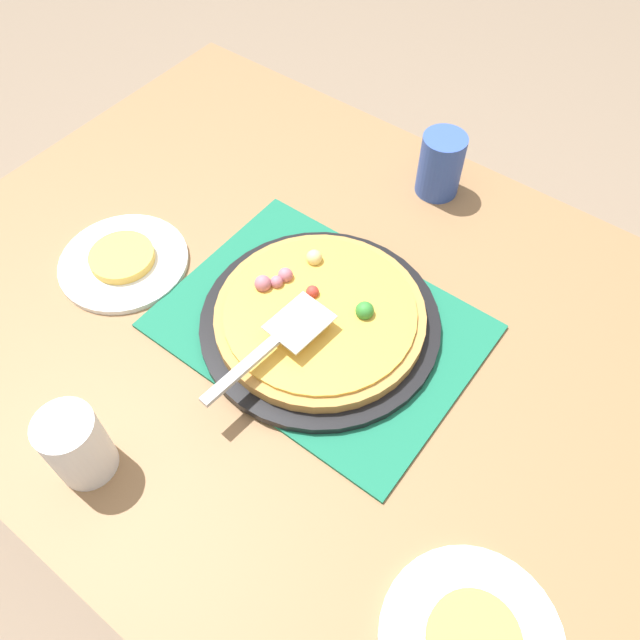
# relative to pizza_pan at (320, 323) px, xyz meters

# --- Properties ---
(ground_plane) EXTENTS (8.00, 8.00, 0.00)m
(ground_plane) POSITION_rel_pizza_pan_xyz_m (0.00, 0.00, -0.76)
(ground_plane) COLOR #84705B
(dining_table) EXTENTS (1.40, 1.00, 0.75)m
(dining_table) POSITION_rel_pizza_pan_xyz_m (0.00, 0.00, -0.12)
(dining_table) COLOR olive
(dining_table) RESTS_ON ground_plane
(placemat) EXTENTS (0.48, 0.36, 0.01)m
(placemat) POSITION_rel_pizza_pan_xyz_m (0.00, 0.00, -0.01)
(placemat) COLOR #196B4C
(placemat) RESTS_ON dining_table
(pizza_pan) EXTENTS (0.38, 0.38, 0.01)m
(pizza_pan) POSITION_rel_pizza_pan_xyz_m (0.00, 0.00, 0.00)
(pizza_pan) COLOR black
(pizza_pan) RESTS_ON placemat
(pizza) EXTENTS (0.33, 0.33, 0.05)m
(pizza) POSITION_rel_pizza_pan_xyz_m (-0.00, 0.00, 0.02)
(pizza) COLOR #B78442
(pizza) RESTS_ON pizza_pan
(plate_far_right) EXTENTS (0.22, 0.22, 0.01)m
(plate_far_right) POSITION_rel_pizza_pan_xyz_m (-0.35, -0.10, -0.01)
(plate_far_right) COLOR white
(plate_far_right) RESTS_ON dining_table
(served_slice_left) EXTENTS (0.11, 0.11, 0.02)m
(served_slice_left) POSITION_rel_pizza_pan_xyz_m (0.42, -0.25, 0.01)
(served_slice_left) COLOR #EAB747
(served_slice_left) RESTS_ON plate_near_left
(served_slice_right) EXTENTS (0.11, 0.11, 0.02)m
(served_slice_right) POSITION_rel_pizza_pan_xyz_m (-0.35, -0.10, 0.01)
(served_slice_right) COLOR #EAB747
(served_slice_right) RESTS_ON plate_far_right
(cup_near) EXTENTS (0.08, 0.08, 0.12)m
(cup_near) POSITION_rel_pizza_pan_xyz_m (-0.02, 0.39, 0.05)
(cup_near) COLOR #3351AD
(cup_near) RESTS_ON dining_table
(cup_far) EXTENTS (0.08, 0.08, 0.12)m
(cup_far) POSITION_rel_pizza_pan_xyz_m (-0.11, -0.38, 0.05)
(cup_far) COLOR white
(cup_far) RESTS_ON dining_table
(pizza_server) EXTENTS (0.08, 0.23, 0.01)m
(pizza_server) POSITION_rel_pizza_pan_xyz_m (-0.01, -0.10, 0.06)
(pizza_server) COLOR silver
(pizza_server) RESTS_ON pizza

